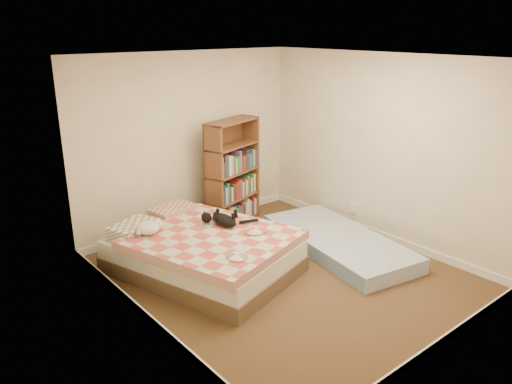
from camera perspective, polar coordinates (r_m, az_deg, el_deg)
room at (r=5.61m, az=3.32°, el=1.69°), size 3.51×4.01×2.51m
bed at (r=6.04m, az=-6.26°, el=-6.69°), size 1.99×2.42×0.56m
bookshelf at (r=7.36m, az=-2.78°, el=0.70°), size 1.02×0.57×1.55m
floor_mattress at (r=6.71m, az=9.35°, el=-5.66°), size 1.36×2.34×0.20m
black_cat at (r=6.11m, az=-3.79°, el=-3.10°), size 0.41×0.70×0.16m
white_dog at (r=5.96m, az=-12.16°, el=-4.02°), size 0.39×0.40×0.15m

